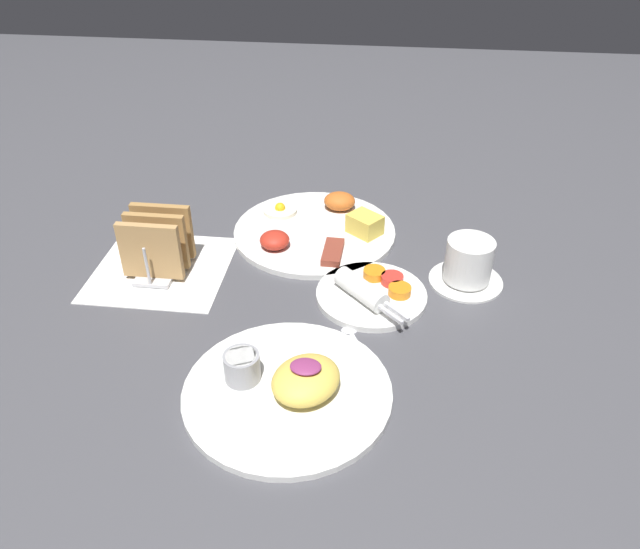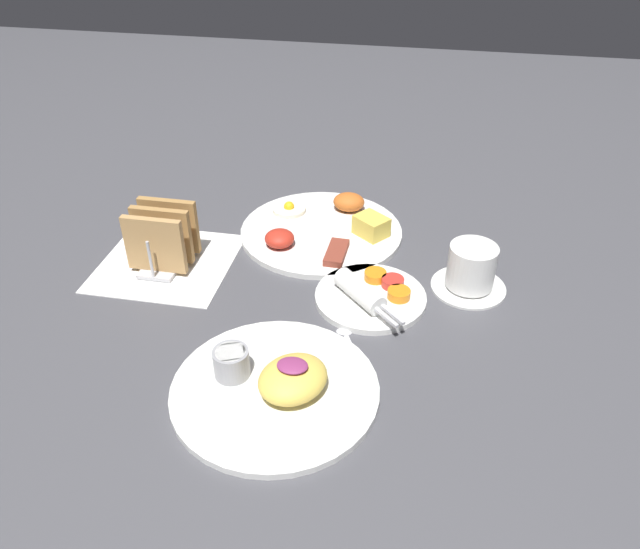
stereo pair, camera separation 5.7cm
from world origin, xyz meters
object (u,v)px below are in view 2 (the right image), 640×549
plate_condiments (371,295)px  plate_foreground (276,384)px  plate_breakfast (324,229)px  coffee_cup (471,270)px  toast_rack (163,237)px

plate_condiments → plate_foreground: plate_foreground is taller
plate_breakfast → coffee_cup: size_ratio=2.46×
plate_foreground → toast_rack: bearing=134.8°
plate_condiments → coffee_cup: 0.17m
plate_foreground → coffee_cup: 0.38m
toast_rack → coffee_cup: bearing=2.6°
plate_foreground → coffee_cup: bearing=48.8°
plate_condiments → coffee_cup: bearing=22.3°
plate_condiments → coffee_cup: coffee_cup is taller
plate_breakfast → toast_rack: size_ratio=2.54×
plate_breakfast → plate_condiments: 0.21m
plate_breakfast → plate_condiments: plate_breakfast is taller
coffee_cup → plate_foreground: bearing=-131.2°
plate_breakfast → coffee_cup: coffee_cup is taller
toast_rack → coffee_cup: (0.51, 0.02, -0.02)m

